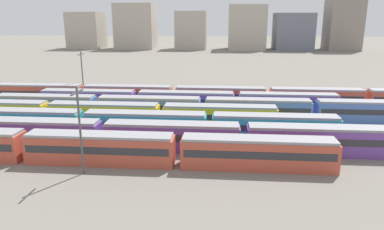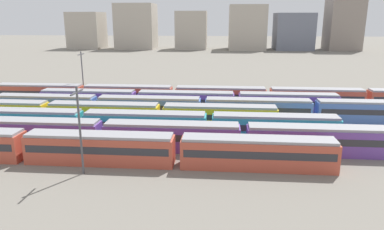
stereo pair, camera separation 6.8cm
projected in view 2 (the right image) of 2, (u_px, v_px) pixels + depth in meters
ground_plane at (61, 124)px, 59.89m from camera, size 600.00×600.00×0.00m
train_track_0 at (100, 148)px, 43.42m from camera, size 55.80×3.06×3.75m
train_track_1 at (172, 136)px, 47.78m from camera, size 55.80×3.06×3.75m
train_track_2 at (145, 124)px, 53.15m from camera, size 55.80×3.06×3.75m
train_track_3 at (104, 114)px, 58.79m from camera, size 55.80×3.06×3.75m
train_track_4 at (203, 108)px, 62.52m from camera, size 74.70×3.06×3.75m
train_track_5 at (186, 101)px, 67.80m from camera, size 55.80×3.06×3.75m
train_track_6 at (220, 96)px, 72.28m from camera, size 93.60×3.06×3.75m
catenary_pole_0 at (80, 127)px, 39.43m from camera, size 0.24×3.20×10.02m
catenary_pole_1 at (82, 73)px, 76.36m from camera, size 0.24×3.20×10.29m
distant_building_0 at (87, 30)px, 205.50m from camera, size 18.00×18.49×20.17m
distant_building_1 at (136, 26)px, 202.60m from camera, size 21.36×18.67×24.75m
distant_building_2 at (191, 30)px, 200.63m from camera, size 17.04×14.77×20.67m
distant_building_3 at (247, 27)px, 197.74m from camera, size 19.79×21.74×23.86m
distant_building_4 at (293, 31)px, 196.29m from camera, size 20.03×19.72×19.60m
distant_building_5 at (344, 21)px, 192.77m from camera, size 17.10×17.00×30.43m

